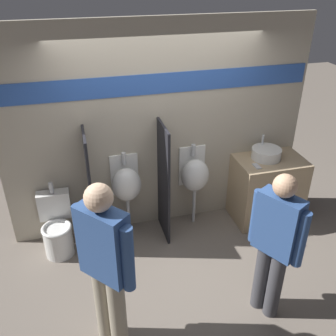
# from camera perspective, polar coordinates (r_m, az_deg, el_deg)

# --- Properties ---
(ground_plane) EXTENTS (16.00, 16.00, 0.00)m
(ground_plane) POSITION_cam_1_polar(r_m,az_deg,el_deg) (4.93, 0.52, -11.65)
(ground_plane) COLOR #70665B
(display_wall) EXTENTS (3.87, 0.07, 2.70)m
(display_wall) POSITION_cam_1_polar(r_m,az_deg,el_deg) (4.69, -1.35, 5.79)
(display_wall) COLOR #B2A893
(display_wall) RESTS_ON ground_plane
(sink_counter) EXTENTS (0.90, 0.61, 0.92)m
(sink_counter) POSITION_cam_1_polar(r_m,az_deg,el_deg) (5.34, 14.82, -3.12)
(sink_counter) COLOR tan
(sink_counter) RESTS_ON ground_plane
(sink_basin) EXTENTS (0.39, 0.39, 0.28)m
(sink_basin) POSITION_cam_1_polar(r_m,az_deg,el_deg) (5.11, 14.75, 2.17)
(sink_basin) COLOR white
(sink_basin) RESTS_ON sink_counter
(cell_phone) EXTENTS (0.07, 0.14, 0.01)m
(cell_phone) POSITION_cam_1_polar(r_m,az_deg,el_deg) (4.89, 13.38, 0.27)
(cell_phone) COLOR #B7B7BC
(cell_phone) RESTS_ON sink_counter
(divider_near_counter) EXTENTS (0.03, 0.54, 1.55)m
(divider_near_counter) POSITION_cam_1_polar(r_m,az_deg,el_deg) (4.60, -11.71, -3.68)
(divider_near_counter) COLOR black
(divider_near_counter) RESTS_ON ground_plane
(divider_mid) EXTENTS (0.03, 0.54, 1.55)m
(divider_mid) POSITION_cam_1_polar(r_m,az_deg,el_deg) (4.70, -0.67, -2.21)
(divider_mid) COLOR black
(divider_mid) RESTS_ON ground_plane
(urinal_near_counter) EXTENTS (0.37, 0.31, 1.14)m
(urinal_near_counter) POSITION_cam_1_polar(r_m,az_deg,el_deg) (4.75, -6.35, -2.47)
(urinal_near_counter) COLOR silver
(urinal_near_counter) RESTS_ON ground_plane
(urinal_far) EXTENTS (0.37, 0.31, 1.14)m
(urinal_far) POSITION_cam_1_polar(r_m,az_deg,el_deg) (4.93, 4.10, -1.05)
(urinal_far) COLOR silver
(urinal_far) RESTS_ON ground_plane
(toilet) EXTENTS (0.39, 0.53, 0.89)m
(toilet) POSITION_cam_1_polar(r_m,az_deg,el_deg) (4.87, -16.53, -8.88)
(toilet) COLOR white
(toilet) RESTS_ON ground_plane
(person_in_vest) EXTENTS (0.36, 0.51, 1.63)m
(person_in_vest) POSITION_cam_1_polar(r_m,az_deg,el_deg) (3.73, 15.98, -10.78)
(person_in_vest) COLOR #3D3D42
(person_in_vest) RESTS_ON ground_plane
(person_with_lanyard) EXTENTS (0.44, 0.49, 1.76)m
(person_with_lanyard) POSITION_cam_1_polar(r_m,az_deg,el_deg) (3.31, -9.47, -14.20)
(person_with_lanyard) COLOR gray
(person_with_lanyard) RESTS_ON ground_plane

